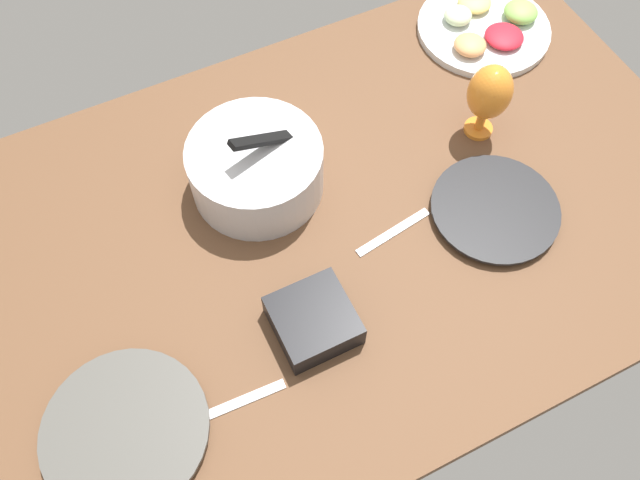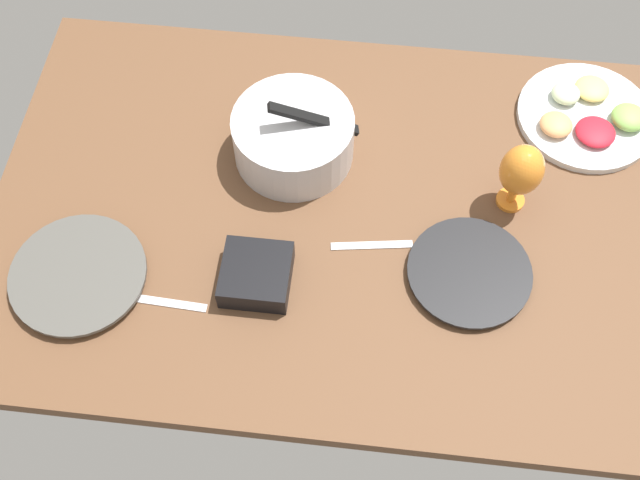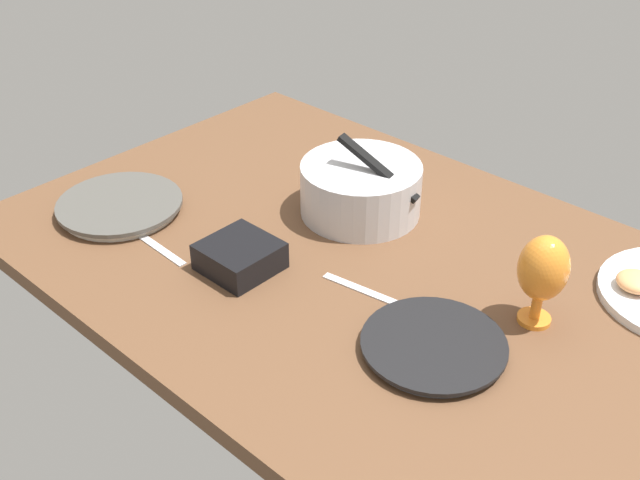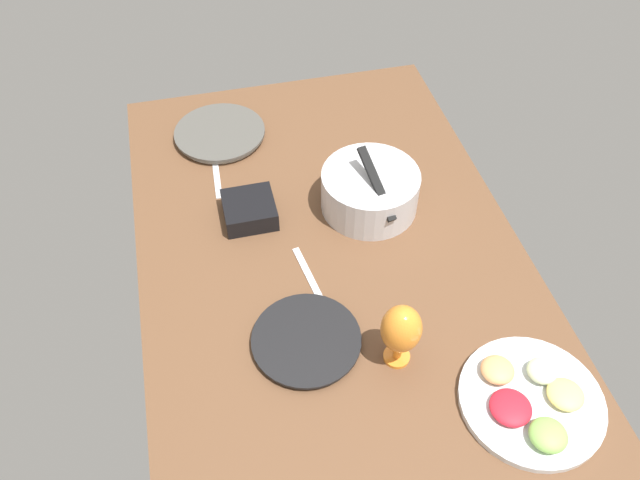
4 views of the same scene
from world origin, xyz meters
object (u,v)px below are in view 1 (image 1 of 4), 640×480
at_px(dinner_plate_left, 126,431).
at_px(hurricane_glass_orange, 489,94).
at_px(mixing_bowl, 256,167).
at_px(square_bowl_black, 313,320).
at_px(dinner_plate_right, 495,210).
at_px(fruit_platter, 485,26).

height_order(dinner_plate_left, hurricane_glass_orange, hurricane_glass_orange).
xyz_separation_m(mixing_bowl, square_bowl_black, (-0.04, -0.34, -0.03)).
xyz_separation_m(dinner_plate_right, mixing_bowl, (-0.41, 0.28, 0.06)).
distance_m(dinner_plate_left, mixing_bowl, 0.56).
height_order(dinner_plate_right, mixing_bowl, mixing_bowl).
xyz_separation_m(mixing_bowl, fruit_platter, (0.69, 0.18, -0.05)).
xyz_separation_m(dinner_plate_right, hurricane_glass_orange, (0.09, 0.20, 0.11)).
height_order(fruit_platter, square_bowl_black, square_bowl_black).
relative_size(dinner_plate_left, mixing_bowl, 1.01).
bearing_deg(dinner_plate_right, dinner_plate_left, -173.05).
relative_size(dinner_plate_left, square_bowl_black, 2.02).
bearing_deg(dinner_plate_left, fruit_platter, 26.84).
bearing_deg(square_bowl_black, dinner_plate_right, 8.17).
height_order(dinner_plate_left, mixing_bowl, mixing_bowl).
relative_size(fruit_platter, hurricane_glass_orange, 1.73).
height_order(fruit_platter, hurricane_glass_orange, hurricane_glass_orange).
relative_size(mixing_bowl, hurricane_glass_orange, 1.53).
distance_m(dinner_plate_left, square_bowl_black, 0.38).
height_order(dinner_plate_left, fruit_platter, fruit_platter).
height_order(dinner_plate_left, square_bowl_black, square_bowl_black).
relative_size(dinner_plate_right, mixing_bowl, 0.92).
bearing_deg(hurricane_glass_orange, mixing_bowl, 171.06).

